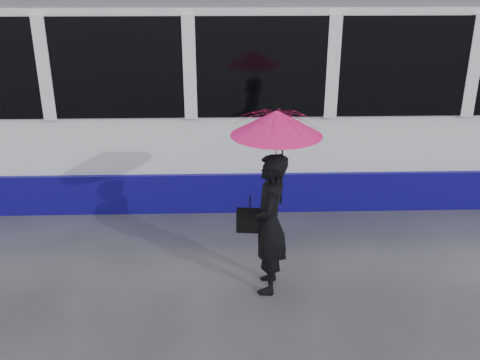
{
  "coord_description": "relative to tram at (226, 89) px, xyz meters",
  "views": [
    {
      "loc": [
        0.36,
        -6.2,
        3.52
      ],
      "look_at": [
        0.55,
        -0.17,
        1.1
      ],
      "focal_mm": 40.0,
      "sensor_mm": 36.0,
      "label": 1
    }
  ],
  "objects": [
    {
      "name": "umbrella",
      "position": [
        0.51,
        -3.34,
        0.18
      ],
      "size": [
        1.08,
        1.08,
        1.12
      ],
      "rotation": [
        0.0,
        0.0,
        -0.12
      ],
      "color": "#FF1558",
      "rests_on": "ground"
    },
    {
      "name": "tram",
      "position": [
        0.0,
        0.0,
        0.0
      ],
      "size": [
        26.0,
        2.56,
        3.35
      ],
      "color": "white",
      "rests_on": "ground"
    },
    {
      "name": "woman",
      "position": [
        0.46,
        -3.34,
        -0.81
      ],
      "size": [
        0.46,
        0.65,
        1.66
      ],
      "primitive_type": "imported",
      "rotation": [
        0.0,
        0.0,
        -1.69
      ],
      "color": "black",
      "rests_on": "ground"
    },
    {
      "name": "handbag",
      "position": [
        0.24,
        -3.32,
        -0.77
      ],
      "size": [
        0.31,
        0.16,
        0.44
      ],
      "rotation": [
        0.0,
        0.0,
        -0.12
      ],
      "color": "black",
      "rests_on": "ground"
    },
    {
      "name": "rails",
      "position": [
        -0.4,
        -0.0,
        -1.63
      ],
      "size": [
        34.0,
        1.51,
        0.02
      ],
      "color": "#3F3D38",
      "rests_on": "ground"
    },
    {
      "name": "ground",
      "position": [
        -0.4,
        -2.5,
        -1.64
      ],
      "size": [
        90.0,
        90.0,
        0.0
      ],
      "primitive_type": "plane",
      "color": "#2A2A2F",
      "rests_on": "ground"
    }
  ]
}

